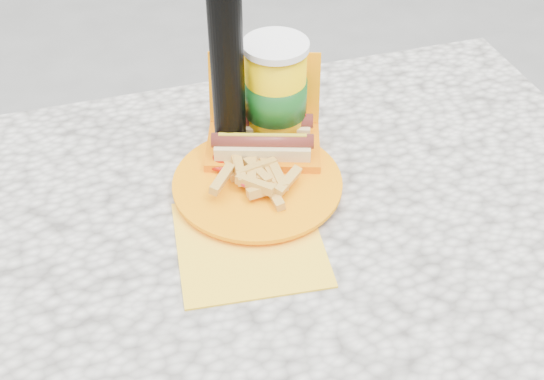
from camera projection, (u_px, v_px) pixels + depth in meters
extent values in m
cube|color=beige|center=(259.00, 236.00, 1.02)|extent=(1.20, 0.80, 0.05)
cylinder|color=black|center=(431.00, 217.00, 1.59)|extent=(0.07, 0.07, 0.70)
cube|color=#FF8C00|center=(263.00, 151.00, 1.11)|extent=(0.21, 0.17, 0.03)
cube|color=#FF8C00|center=(264.00, 88.00, 1.11)|extent=(0.18, 0.09, 0.12)
cube|color=#F8DB8D|center=(263.00, 152.00, 1.07)|extent=(0.16, 0.09, 0.04)
cylinder|color=maroon|center=(263.00, 141.00, 1.06)|extent=(0.16, 0.07, 0.02)
cylinder|color=gold|center=(263.00, 135.00, 1.05)|extent=(0.13, 0.05, 0.01)
cube|color=#F8DB8D|center=(264.00, 132.00, 1.12)|extent=(0.16, 0.09, 0.04)
cylinder|color=maroon|center=(264.00, 120.00, 1.10)|extent=(0.16, 0.07, 0.02)
cylinder|color=#950D00|center=(264.00, 115.00, 1.09)|extent=(0.13, 0.05, 0.01)
cube|color=yellow|center=(250.00, 243.00, 0.97)|extent=(0.22, 0.22, 0.00)
cylinder|color=#FF8C00|center=(257.00, 184.00, 1.05)|extent=(0.25, 0.25, 0.01)
cylinder|color=#FF8C00|center=(257.00, 182.00, 1.05)|extent=(0.26, 0.26, 0.01)
cube|color=gold|center=(257.00, 172.00, 1.04)|extent=(0.03, 0.06, 0.01)
cube|color=gold|center=(288.00, 181.00, 1.02)|extent=(0.06, 0.05, 0.02)
cube|color=gold|center=(267.00, 189.00, 1.01)|extent=(0.06, 0.02, 0.02)
cube|color=gold|center=(255.00, 185.00, 1.01)|extent=(0.05, 0.06, 0.01)
cube|color=gold|center=(269.00, 172.00, 1.04)|extent=(0.02, 0.06, 0.02)
cube|color=gold|center=(278.00, 175.00, 1.03)|extent=(0.02, 0.06, 0.01)
cube|color=gold|center=(264.00, 179.00, 1.03)|extent=(0.06, 0.04, 0.01)
cube|color=gold|center=(230.00, 166.00, 1.06)|extent=(0.02, 0.06, 0.01)
cube|color=gold|center=(237.00, 161.00, 1.05)|extent=(0.02, 0.06, 0.02)
cube|color=gold|center=(258.00, 168.00, 1.04)|extent=(0.06, 0.03, 0.02)
cube|color=gold|center=(260.00, 167.00, 1.05)|extent=(0.05, 0.06, 0.01)
cube|color=gold|center=(239.00, 170.00, 1.04)|extent=(0.02, 0.06, 0.01)
cube|color=gold|center=(252.00, 170.00, 1.04)|extent=(0.03, 0.06, 0.02)
cube|color=gold|center=(274.00, 194.00, 1.01)|extent=(0.02, 0.06, 0.02)
cube|color=gold|center=(260.00, 152.00, 1.08)|extent=(0.02, 0.06, 0.02)
cube|color=gold|center=(257.00, 179.00, 1.04)|extent=(0.03, 0.06, 0.01)
cube|color=gold|center=(222.00, 179.00, 1.01)|extent=(0.05, 0.06, 0.02)
ellipsoid|color=#950D00|center=(223.00, 160.00, 1.07)|extent=(0.05, 0.05, 0.02)
cube|color=red|center=(263.00, 166.00, 1.05)|extent=(0.09, 0.07, 0.00)
cylinder|color=#FEC500|center=(275.00, 99.00, 1.09)|extent=(0.10, 0.10, 0.18)
cylinder|color=#135318|center=(275.00, 96.00, 1.08)|extent=(0.10, 0.10, 0.06)
cylinder|color=white|center=(276.00, 46.00, 1.02)|extent=(0.10, 0.10, 0.01)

